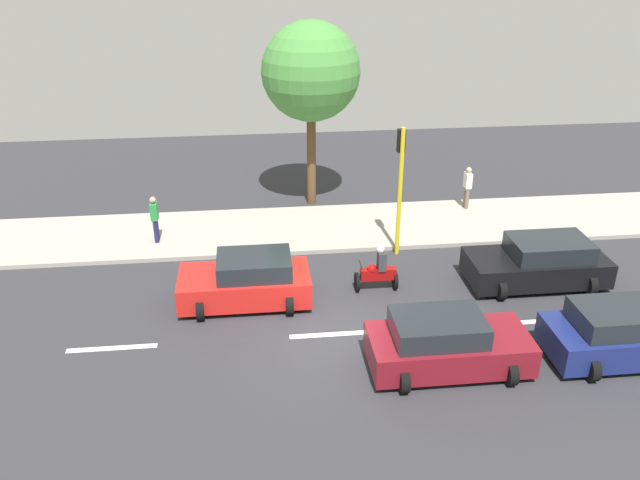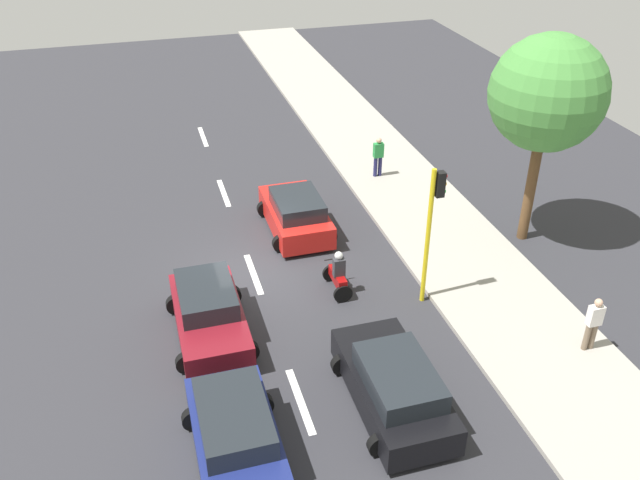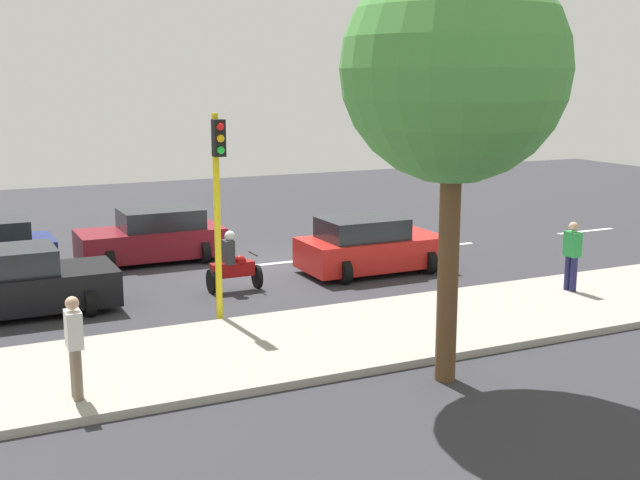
{
  "view_description": "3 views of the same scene",
  "coord_description": "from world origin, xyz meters",
  "px_view_note": "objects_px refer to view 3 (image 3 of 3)",
  "views": [
    {
      "loc": [
        -15.09,
        2.04,
        10.2
      ],
      "look_at": [
        2.46,
        0.08,
        1.76
      ],
      "focal_mm": 36.53,
      "sensor_mm": 36.0,
      "label": 1
    },
    {
      "loc": [
        -3.06,
        -18.26,
        12.61
      ],
      "look_at": [
        2.3,
        0.05,
        0.9
      ],
      "focal_mm": 37.96,
      "sensor_mm": 36.0,
      "label": 2
    },
    {
      "loc": [
        21.04,
        -8.22,
        5.22
      ],
      "look_at": [
        2.92,
        0.42,
        1.21
      ],
      "focal_mm": 45.78,
      "sensor_mm": 36.0,
      "label": 3
    }
  ],
  "objects_px": {
    "car_black": "(12,284)",
    "car_red": "(370,247)",
    "motorcycle": "(233,266)",
    "street_tree_south": "(454,71)",
    "pedestrian_by_tree": "(75,344)",
    "traffic_light_corner": "(218,189)",
    "car_maroon": "(153,237)",
    "pedestrian_near_signal": "(572,254)"
  },
  "relations": [
    {
      "from": "car_red",
      "to": "motorcycle",
      "type": "height_order",
      "value": "motorcycle"
    },
    {
      "from": "street_tree_south",
      "to": "motorcycle",
      "type": "bearing_deg",
      "value": -169.85
    },
    {
      "from": "pedestrian_by_tree",
      "to": "traffic_light_corner",
      "type": "relative_size",
      "value": 0.38
    },
    {
      "from": "car_maroon",
      "to": "traffic_light_corner",
      "type": "xyz_separation_m",
      "value": [
        6.65,
        -0.2,
        2.22
      ]
    },
    {
      "from": "car_black",
      "to": "car_maroon",
      "type": "xyz_separation_m",
      "value": [
        -4.01,
        4.17,
        -0.0
      ]
    },
    {
      "from": "motorcycle",
      "to": "pedestrian_near_signal",
      "type": "relative_size",
      "value": 0.91
    },
    {
      "from": "car_maroon",
      "to": "car_red",
      "type": "xyz_separation_m",
      "value": [
        3.86,
        4.99,
        -0.0
      ]
    },
    {
      "from": "traffic_light_corner",
      "to": "car_maroon",
      "type": "bearing_deg",
      "value": 178.26
    },
    {
      "from": "car_maroon",
      "to": "street_tree_south",
      "type": "bearing_deg",
      "value": 11.17
    },
    {
      "from": "car_maroon",
      "to": "car_red",
      "type": "relative_size",
      "value": 1.05
    },
    {
      "from": "traffic_light_corner",
      "to": "street_tree_south",
      "type": "xyz_separation_m",
      "value": [
        4.88,
        2.48,
        2.4
      ]
    },
    {
      "from": "car_maroon",
      "to": "street_tree_south",
      "type": "height_order",
      "value": "street_tree_south"
    },
    {
      "from": "pedestrian_near_signal",
      "to": "street_tree_south",
      "type": "relative_size",
      "value": 0.23
    },
    {
      "from": "car_black",
      "to": "car_red",
      "type": "relative_size",
      "value": 1.11
    },
    {
      "from": "car_red",
      "to": "traffic_light_corner",
      "type": "bearing_deg",
      "value": -61.78
    },
    {
      "from": "motorcycle",
      "to": "street_tree_south",
      "type": "xyz_separation_m",
      "value": [
        7.36,
        1.32,
        4.69
      ]
    },
    {
      "from": "motorcycle",
      "to": "pedestrian_by_tree",
      "type": "relative_size",
      "value": 0.91
    },
    {
      "from": "car_maroon",
      "to": "street_tree_south",
      "type": "distance_m",
      "value": 12.62
    },
    {
      "from": "pedestrian_near_signal",
      "to": "traffic_light_corner",
      "type": "height_order",
      "value": "traffic_light_corner"
    },
    {
      "from": "car_maroon",
      "to": "pedestrian_by_tree",
      "type": "distance_m",
      "value": 10.67
    },
    {
      "from": "car_black",
      "to": "street_tree_south",
      "type": "relative_size",
      "value": 0.6
    },
    {
      "from": "street_tree_south",
      "to": "car_maroon",
      "type": "bearing_deg",
      "value": -168.83
    },
    {
      "from": "car_maroon",
      "to": "car_red",
      "type": "distance_m",
      "value": 6.31
    },
    {
      "from": "car_red",
      "to": "pedestrian_by_tree",
      "type": "distance_m",
      "value": 10.68
    },
    {
      "from": "car_maroon",
      "to": "pedestrian_by_tree",
      "type": "height_order",
      "value": "pedestrian_by_tree"
    },
    {
      "from": "car_maroon",
      "to": "motorcycle",
      "type": "xyz_separation_m",
      "value": [
        4.16,
        0.96,
        -0.07
      ]
    },
    {
      "from": "traffic_light_corner",
      "to": "car_red",
      "type": "bearing_deg",
      "value": 118.22
    },
    {
      "from": "motorcycle",
      "to": "traffic_light_corner",
      "type": "bearing_deg",
      "value": -25.0
    },
    {
      "from": "pedestrian_by_tree",
      "to": "traffic_light_corner",
      "type": "distance_m",
      "value": 5.22
    },
    {
      "from": "street_tree_south",
      "to": "car_black",
      "type": "bearing_deg",
      "value": -139.37
    },
    {
      "from": "pedestrian_near_signal",
      "to": "pedestrian_by_tree",
      "type": "relative_size",
      "value": 1.0
    },
    {
      "from": "car_black",
      "to": "car_maroon",
      "type": "bearing_deg",
      "value": 133.83
    },
    {
      "from": "pedestrian_near_signal",
      "to": "traffic_light_corner",
      "type": "bearing_deg",
      "value": -100.39
    },
    {
      "from": "car_maroon",
      "to": "pedestrian_near_signal",
      "type": "relative_size",
      "value": 2.41
    },
    {
      "from": "car_black",
      "to": "pedestrian_near_signal",
      "type": "distance_m",
      "value": 13.01
    },
    {
      "from": "motorcycle",
      "to": "pedestrian_near_signal",
      "type": "xyz_separation_m",
      "value": [
        4.02,
        7.19,
        0.42
      ]
    },
    {
      "from": "car_red",
      "to": "pedestrian_near_signal",
      "type": "bearing_deg",
      "value": 36.22
    },
    {
      "from": "car_maroon",
      "to": "pedestrian_by_tree",
      "type": "xyz_separation_m",
      "value": [
        9.98,
        -3.75,
        0.35
      ]
    },
    {
      "from": "car_maroon",
      "to": "pedestrian_near_signal",
      "type": "distance_m",
      "value": 11.55
    },
    {
      "from": "traffic_light_corner",
      "to": "street_tree_south",
      "type": "relative_size",
      "value": 0.62
    },
    {
      "from": "car_red",
      "to": "street_tree_south",
      "type": "xyz_separation_m",
      "value": [
        7.66,
        -2.71,
        4.62
      ]
    },
    {
      "from": "pedestrian_near_signal",
      "to": "pedestrian_by_tree",
      "type": "distance_m",
      "value": 12.04
    }
  ]
}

